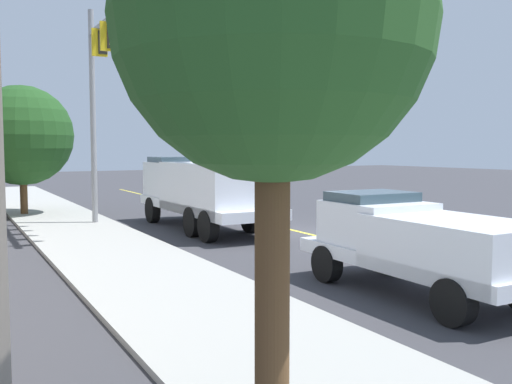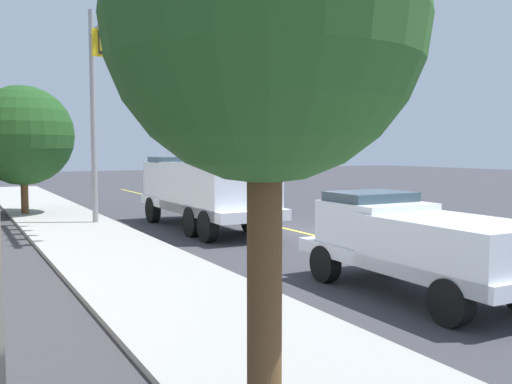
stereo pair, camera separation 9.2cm
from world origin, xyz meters
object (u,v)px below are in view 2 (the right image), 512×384
traffic_cone_mid_front (328,232)px  traffic_cone_mid_rear (216,208)px  service_pickup_truck (416,242)px  traffic_signal_mast (105,68)px  passing_minivan (230,186)px  utility_bucket_truck (204,186)px

traffic_cone_mid_front → traffic_cone_mid_rear: size_ratio=1.28×
service_pickup_truck → traffic_cone_mid_rear: 14.99m
traffic_signal_mast → traffic_cone_mid_front: bearing=-143.1°
traffic_cone_mid_rear → traffic_signal_mast: 8.29m
service_pickup_truck → traffic_cone_mid_front: bearing=-20.4°
passing_minivan → service_pickup_truck: bearing=163.0°
traffic_cone_mid_front → traffic_signal_mast: bearing=36.9°
service_pickup_truck → traffic_cone_mid_front: (5.66, -2.10, -0.68)m
utility_bucket_truck → traffic_signal_mast: 5.59m
passing_minivan → traffic_cone_mid_rear: bearing=145.5°
passing_minivan → traffic_signal_mast: traffic_signal_mast is taller
utility_bucket_truck → service_pickup_truck: utility_bucket_truck is taller
traffic_cone_mid_front → traffic_signal_mast: size_ratio=0.11×
traffic_signal_mast → passing_minivan: bearing=-51.4°
traffic_cone_mid_front → traffic_cone_mid_rear: (9.06, -0.62, -0.10)m
traffic_cone_mid_front → traffic_cone_mid_rear: 9.09m
traffic_cone_mid_front → traffic_signal_mast: 9.99m
utility_bucket_truck → service_pickup_truck: size_ratio=1.46×
service_pickup_truck → traffic_cone_mid_rear: size_ratio=8.20×
service_pickup_truck → passing_minivan: (19.36, -5.91, -0.15)m
utility_bucket_truck → traffic_cone_mid_rear: size_ratio=11.97×
service_pickup_truck → traffic_signal_mast: traffic_signal_mast is taller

